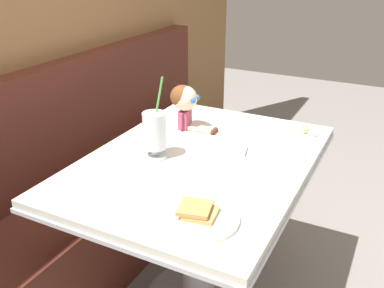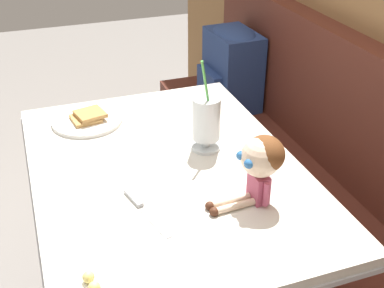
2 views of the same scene
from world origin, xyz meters
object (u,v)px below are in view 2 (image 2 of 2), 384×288
(milkshake_glass, at_px, (206,121))
(butter_saucer, at_px, (93,287))
(seated_doll, at_px, (261,161))
(backpack, at_px, (231,66))
(toast_plate, at_px, (88,119))
(butter_knife, at_px, (139,204))

(milkshake_glass, xyz_separation_m, butter_saucer, (0.49, -0.45, -0.09))
(seated_doll, relative_size, backpack, 0.55)
(toast_plate, height_order, butter_knife, toast_plate)
(butter_saucer, distance_m, butter_knife, 0.31)
(seated_doll, bearing_deg, milkshake_glass, -173.37)
(toast_plate, relative_size, butter_knife, 1.07)
(milkshake_glass, distance_m, butter_saucer, 0.67)
(butter_knife, distance_m, seated_doll, 0.35)
(toast_plate, bearing_deg, butter_saucer, -8.61)
(seated_doll, bearing_deg, butter_knife, -104.68)
(butter_saucer, bearing_deg, toast_plate, 171.39)
(seated_doll, height_order, backpack, seated_doll)
(toast_plate, height_order, milkshake_glass, milkshake_glass)
(butter_knife, bearing_deg, backpack, 145.11)
(milkshake_glass, height_order, seated_doll, milkshake_glass)
(butter_saucer, xyz_separation_m, seated_doll, (-0.18, 0.49, 0.12))
(milkshake_glass, xyz_separation_m, seated_doll, (0.31, 0.04, 0.03))
(butter_knife, xyz_separation_m, seated_doll, (0.08, 0.32, 0.12))
(toast_plate, bearing_deg, butter_knife, 5.40)
(backpack, bearing_deg, toast_plate, -56.84)
(toast_plate, distance_m, milkshake_glass, 0.46)
(butter_knife, height_order, backpack, backpack)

